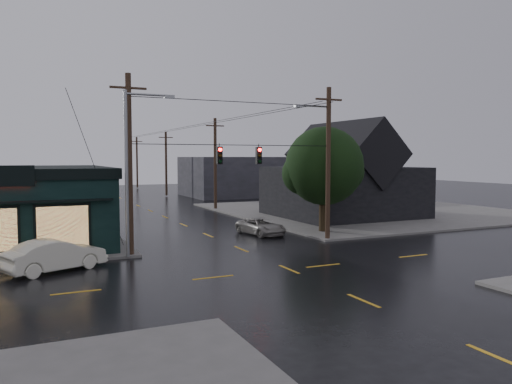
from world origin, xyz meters
name	(u,v)px	position (x,y,z in m)	size (l,w,h in m)	color
ground_plane	(289,269)	(0.00, 0.00, 0.00)	(160.00, 160.00, 0.00)	black
sidewalk_ne	(366,211)	(20.00, 20.00, 0.07)	(28.00, 28.00, 0.15)	#5F5D58
ne_building	(343,169)	(15.00, 17.00, 4.47)	(12.60, 11.60, 8.75)	black
corner_tree	(324,166)	(8.06, 9.40, 4.90)	(5.74, 5.74, 7.65)	black
utility_pole_nw	(131,257)	(-6.50, 6.50, 0.00)	(2.00, 0.32, 10.15)	#321D16
utility_pole_ne	(327,240)	(6.50, 6.50, 0.00)	(2.00, 0.32, 10.15)	#321D16
utility_pole_far_a	(216,210)	(6.50, 28.00, 0.00)	(2.00, 0.32, 9.65)	#321D16
utility_pole_far_b	(167,196)	(6.50, 48.00, 0.00)	(2.00, 0.32, 9.15)	#321D16
utility_pole_far_c	(137,188)	(6.50, 68.00, 0.00)	(2.00, 0.32, 9.15)	#321D16
span_signal_assembly	(239,155)	(0.10, 6.50, 5.70)	(13.00, 0.48, 1.23)	black
streetlight_nw	(128,259)	(-6.80, 5.80, 0.00)	(5.40, 0.30, 9.15)	gray
streetlight_ne	(328,238)	(7.00, 7.20, 0.00)	(5.40, 0.30, 9.15)	gray
bg_building_west	(3,188)	(-14.00, 40.00, 2.20)	(12.00, 10.00, 4.40)	#352D26
bg_building_east	(236,176)	(16.00, 45.00, 2.80)	(14.00, 12.00, 5.60)	#28292E
sedan_cream	(55,255)	(-10.54, 4.43, 0.79)	(1.67, 4.80, 1.58)	white
suv_silver	(261,226)	(3.54, 10.63, 0.60)	(1.98, 4.30, 1.20)	gray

